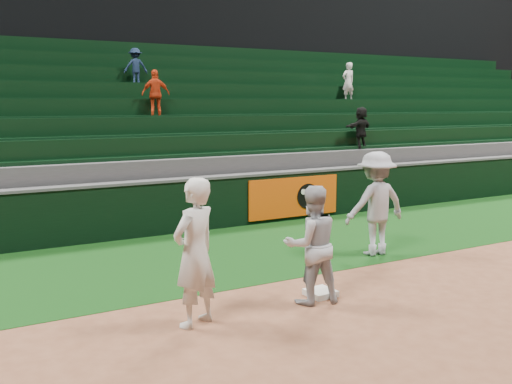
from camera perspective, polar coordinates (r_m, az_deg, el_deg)
ground at (r=8.89m, az=5.01°, el=-10.54°), size 70.00×70.00×0.00m
foul_grass at (r=11.38m, az=-3.49°, el=-6.13°), size 36.00×4.20×0.01m
upper_deck at (r=25.02m, az=-18.59°, el=15.46°), size 40.00×12.00×12.00m
first_base at (r=9.01m, az=6.47°, el=-9.98°), size 0.43×0.43×0.09m
first_baseman at (r=7.60m, az=-6.14°, el=-6.04°), size 0.86×0.75×2.00m
baserunner at (r=8.48m, az=5.57°, el=-5.27°), size 0.97×0.82×1.77m
base_coach at (r=11.31m, az=11.88°, el=-1.14°), size 1.35×0.82×2.02m
field_wall at (r=13.23m, az=-7.52°, el=-1.27°), size 36.00×0.45×1.25m
stadium_seating at (r=16.63m, az=-12.46°, el=4.38°), size 36.00×5.95×4.94m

